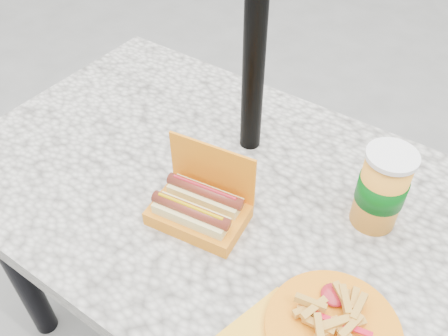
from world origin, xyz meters
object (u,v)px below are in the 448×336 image
Objects in this scene: umbrella_pole at (256,9)px; soda_cup at (382,189)px; hotdog_box at (199,207)px; fries_plate at (329,329)px.

umbrella_pole is 0.43m from soda_cup.
umbrella_pole is 10.48× the size of hotdog_box.
fries_plate is (0.34, -0.08, -0.02)m from hotdog_box.
soda_cup is (0.30, 0.21, 0.06)m from hotdog_box.
umbrella_pole is at bearing 137.88° from fries_plate.
hotdog_box is at bearing -80.31° from umbrella_pole.
soda_cup is at bearing 26.80° from hotdog_box.
soda_cup is (0.34, -0.06, -0.26)m from umbrella_pole.
hotdog_box is (0.05, -0.27, -0.31)m from umbrella_pole.
umbrella_pole reaches higher than soda_cup.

